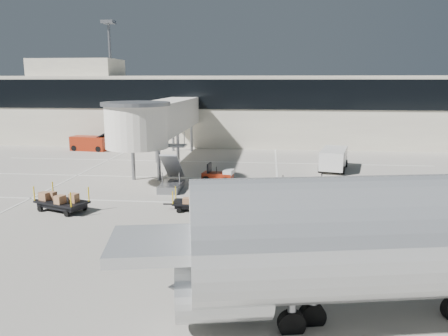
{
  "coord_description": "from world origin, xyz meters",
  "views": [
    {
      "loc": [
        5.34,
        -23.88,
        7.51
      ],
      "look_at": [
        2.48,
        3.34,
        2.0
      ],
      "focal_mm": 35.0,
      "sensor_mm": 36.0,
      "label": 1
    }
  ],
  "objects_px": {
    "minivan": "(334,157)",
    "suitcase_cart": "(306,190)",
    "belt_loader": "(90,143)",
    "baggage_tug": "(218,176)",
    "box_cart_far": "(63,203)",
    "box_cart_near": "(196,201)",
    "ground_worker": "(201,197)"
  },
  "relations": [
    {
      "from": "baggage_tug",
      "to": "minivan",
      "type": "height_order",
      "value": "minivan"
    },
    {
      "from": "baggage_tug",
      "to": "minivan",
      "type": "xyz_separation_m",
      "value": [
        9.21,
        6.02,
        0.53
      ]
    },
    {
      "from": "minivan",
      "to": "belt_loader",
      "type": "xyz_separation_m",
      "value": [
        -24.96,
        7.85,
        -0.3
      ]
    },
    {
      "from": "box_cart_near",
      "to": "box_cart_far",
      "type": "distance_m",
      "value": 7.76
    },
    {
      "from": "ground_worker",
      "to": "belt_loader",
      "type": "bearing_deg",
      "value": 95.05
    },
    {
      "from": "ground_worker",
      "to": "belt_loader",
      "type": "height_order",
      "value": "belt_loader"
    },
    {
      "from": "baggage_tug",
      "to": "ground_worker",
      "type": "relative_size",
      "value": 1.23
    },
    {
      "from": "suitcase_cart",
      "to": "minivan",
      "type": "distance_m",
      "value": 10.0
    },
    {
      "from": "box_cart_far",
      "to": "box_cart_near",
      "type": "bearing_deg",
      "value": 28.96
    },
    {
      "from": "minivan",
      "to": "suitcase_cart",
      "type": "bearing_deg",
      "value": -94.4
    },
    {
      "from": "box_cart_near",
      "to": "ground_worker",
      "type": "relative_size",
      "value": 1.7
    },
    {
      "from": "box_cart_near",
      "to": "belt_loader",
      "type": "relative_size",
      "value": 0.76
    },
    {
      "from": "box_cart_far",
      "to": "ground_worker",
      "type": "distance_m",
      "value": 8.13
    },
    {
      "from": "suitcase_cart",
      "to": "ground_worker",
      "type": "distance_m",
      "value": 7.49
    },
    {
      "from": "box_cart_near",
      "to": "ground_worker",
      "type": "xyz_separation_m",
      "value": [
        0.42,
        -0.69,
        0.44
      ]
    },
    {
      "from": "ground_worker",
      "to": "minivan",
      "type": "xyz_separation_m",
      "value": [
        9.28,
        13.69,
        0.1
      ]
    },
    {
      "from": "belt_loader",
      "to": "suitcase_cart",
      "type": "bearing_deg",
      "value": -31.35
    },
    {
      "from": "box_cart_near",
      "to": "box_cart_far",
      "type": "xyz_separation_m",
      "value": [
        -7.69,
        -1.07,
        -0.0
      ]
    },
    {
      "from": "baggage_tug",
      "to": "box_cart_far",
      "type": "relative_size",
      "value": 0.63
    },
    {
      "from": "baggage_tug",
      "to": "belt_loader",
      "type": "xyz_separation_m",
      "value": [
        -15.75,
        13.87,
        0.24
      ]
    },
    {
      "from": "minivan",
      "to": "belt_loader",
      "type": "relative_size",
      "value": 1.15
    },
    {
      "from": "box_cart_near",
      "to": "box_cart_far",
      "type": "bearing_deg",
      "value": -176.07
    },
    {
      "from": "box_cart_near",
      "to": "belt_loader",
      "type": "distance_m",
      "value": 25.84
    },
    {
      "from": "suitcase_cart",
      "to": "box_cart_near",
      "type": "relative_size",
      "value": 1.12
    },
    {
      "from": "baggage_tug",
      "to": "suitcase_cart",
      "type": "xyz_separation_m",
      "value": [
        6.13,
        -3.48,
        -0.01
      ]
    },
    {
      "from": "baggage_tug",
      "to": "box_cart_near",
      "type": "bearing_deg",
      "value": -85.77
    },
    {
      "from": "baggage_tug",
      "to": "box_cart_near",
      "type": "xyz_separation_m",
      "value": [
        -0.49,
        -6.98,
        -0.01
      ]
    },
    {
      "from": "box_cart_near",
      "to": "minivan",
      "type": "xyz_separation_m",
      "value": [
        9.7,
        12.99,
        0.54
      ]
    },
    {
      "from": "suitcase_cart",
      "to": "baggage_tug",
      "type": "bearing_deg",
      "value": 125.57
    },
    {
      "from": "box_cart_near",
      "to": "box_cart_far",
      "type": "height_order",
      "value": "box_cart_far"
    },
    {
      "from": "suitcase_cart",
      "to": "box_cart_far",
      "type": "xyz_separation_m",
      "value": [
        -14.31,
        -4.56,
        0.0
      ]
    },
    {
      "from": "baggage_tug",
      "to": "box_cart_near",
      "type": "relative_size",
      "value": 0.72
    }
  ]
}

